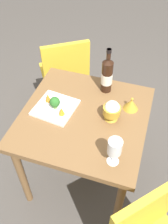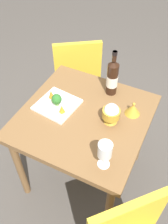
% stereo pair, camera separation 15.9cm
% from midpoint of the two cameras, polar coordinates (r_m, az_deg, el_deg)
% --- Properties ---
extents(ground_plane, '(8.00, 8.00, 0.00)m').
position_cam_midpoint_polar(ground_plane, '(2.21, 2.12, -13.88)').
color(ground_plane, '#4C4742').
extents(dining_table, '(0.80, 0.80, 0.73)m').
position_cam_midpoint_polar(dining_table, '(1.68, 2.70, -3.14)').
color(dining_table, brown).
rests_on(dining_table, ground_plane).
extents(chair_by_wall, '(0.56, 0.56, 0.85)m').
position_cam_midpoint_polar(chair_by_wall, '(2.30, 0.42, 9.41)').
color(chair_by_wall, gold).
rests_on(chair_by_wall, ground_plane).
extents(wine_bottle, '(0.08, 0.08, 0.33)m').
position_cam_midpoint_polar(wine_bottle, '(1.70, 9.14, 7.62)').
color(wine_bottle, black).
rests_on(wine_bottle, dining_table).
extents(wine_glass, '(0.08, 0.08, 0.18)m').
position_cam_midpoint_polar(wine_glass, '(1.29, 8.32, -8.87)').
color(wine_glass, white).
rests_on(wine_glass, dining_table).
extents(rice_bowl, '(0.11, 0.11, 0.14)m').
position_cam_midpoint_polar(rice_bowl, '(1.54, 9.13, -0.43)').
color(rice_bowl, gold).
rests_on(rice_bowl, dining_table).
extents(rice_bowl_lid, '(0.10, 0.10, 0.09)m').
position_cam_midpoint_polar(rice_bowl_lid, '(1.64, 13.78, 0.49)').
color(rice_bowl_lid, gold).
rests_on(rice_bowl_lid, dining_table).
extents(serving_plate, '(0.28, 0.28, 0.02)m').
position_cam_midpoint_polar(serving_plate, '(1.66, -3.44, 1.45)').
color(serving_plate, white).
rests_on(serving_plate, dining_table).
extents(broccoli_floret, '(0.07, 0.07, 0.09)m').
position_cam_midpoint_polar(broccoli_floret, '(1.62, -3.46, 2.74)').
color(broccoli_floret, '#729E4C').
rests_on(broccoli_floret, serving_plate).
extents(carrot_garnish_left, '(0.04, 0.04, 0.06)m').
position_cam_midpoint_polar(carrot_garnish_left, '(1.68, -4.79, 3.95)').
color(carrot_garnish_left, orange).
rests_on(carrot_garnish_left, serving_plate).
extents(carrot_garnish_right, '(0.04, 0.04, 0.06)m').
position_cam_midpoint_polar(carrot_garnish_right, '(1.58, -2.22, 0.60)').
color(carrot_garnish_right, orange).
rests_on(carrot_garnish_right, serving_plate).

